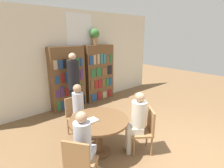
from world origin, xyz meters
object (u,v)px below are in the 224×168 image
Objects in this scene: bookshelf_right at (99,73)px; seated_reader_left at (79,109)px; reading_table at (99,125)px; seated_reader_right at (137,119)px; chair_near_camera at (80,162)px; chair_far_side at (145,128)px; chair_left_side at (76,114)px; bookshelf_left at (68,79)px; flower_vase at (95,35)px; librarian_standing at (73,77)px; seated_reader_back at (84,143)px.

bookshelf_right is 1.55× the size of seated_reader_left.
reading_table is 0.91× the size of seated_reader_right.
chair_far_side is (1.46, -0.02, 0.00)m from chair_near_camera.
chair_left_side is at bearing -90.00° from seated_reader_left.
seated_reader_right reaches higher than chair_far_side.
flower_vase is (1.07, 0.00, 1.29)m from bookshelf_left.
librarian_standing reaches higher than chair_left_side.
seated_reader_left is 1.37m from librarian_standing.
seated_reader_right reaches higher than reading_table.
chair_near_camera is at bearing 126.00° from chair_far_side.
librarian_standing is (1.14, 2.32, 0.42)m from seated_reader_back.
seated_reader_right is (-0.05, -2.84, -0.25)m from bookshelf_left.
librarian_standing reaches higher than chair_near_camera.
reading_table is (-1.82, -2.41, -0.36)m from bookshelf_right.
bookshelf_left is 1.58× the size of seated_reader_back.
chair_near_camera is 0.27m from seated_reader_back.
chair_far_side is 0.71× the size of seated_reader_left.
flower_vase reaches higher than seated_reader_left.
chair_left_side is at bearing 63.00° from chair_far_side.
flower_vase reaches higher than chair_far_side.
bookshelf_right is 1.08× the size of librarian_standing.
seated_reader_back is at bearing 66.27° from chair_left_side.
reading_table is at bearing 90.00° from chair_far_side.
chair_near_camera is 0.72× the size of seated_reader_right.
librarian_standing is (-1.14, -0.51, -1.14)m from flower_vase.
flower_vase is 3.42m from seated_reader_right.
bookshelf_left is 2.17× the size of chair_left_side.
bookshelf_right reaches higher than chair_near_camera.
flower_vase is 0.59× the size of chair_near_camera.
seated_reader_right is at bearing -113.63° from bookshelf_right.
seated_reader_right is 1.01× the size of seated_reader_back.
seated_reader_left is (0.01, 0.72, 0.10)m from reading_table.
bookshelf_left is at bearing 179.99° from bookshelf_right.
chair_left_side is at bearing 117.00° from chair_near_camera.
bookshelf_right is 1.37m from librarian_standing.
chair_near_camera is at bearing -118.10° from librarian_standing.
reading_table is (-1.69, -2.41, -1.65)m from flower_vase.
bookshelf_right is 1.56× the size of seated_reader_right.
bookshelf_right reaches higher than reading_table.
chair_far_side is 0.72× the size of seated_reader_right.
seated_reader_right is at bearing -36.92° from reading_table.
reading_table is at bearing -104.59° from bookshelf_left.
reading_table is 0.73m from seated_reader_right.
bookshelf_left is 1.67m from flower_vase.
seated_reader_back reaches higher than chair_far_side.
flower_vase reaches higher than chair_near_camera.
reading_table is 0.73m from seated_reader_back.
seated_reader_left is at bearing 63.14° from seated_reader_right.
chair_left_side is (-0.61, -1.50, -0.47)m from bookshelf_left.
bookshelf_right is 3.72m from seated_reader_back.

